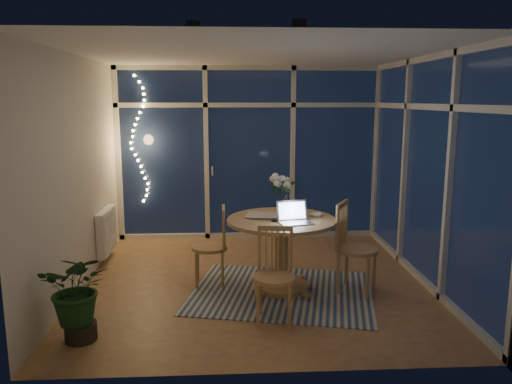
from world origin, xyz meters
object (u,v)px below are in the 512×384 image
chair_right (357,248)px  potted_plant (79,300)px  dining_table (281,254)px  laptop (296,212)px  flower_vase (286,204)px  chair_left (209,246)px  chair_front (274,276)px

chair_right → potted_plant: size_ratio=1.35×
dining_table → laptop: (0.13, -0.22, 0.53)m
dining_table → potted_plant: dining_table is taller
chair_right → flower_vase: bearing=92.1°
chair_left → chair_right: bearing=77.7°
dining_table → laptop: size_ratio=3.57×
chair_left → laptop: 1.13m
chair_right → potted_plant: 2.90m
chair_right → chair_front: (-0.98, -0.70, -0.05)m
flower_vase → dining_table: bearing=-107.1°
chair_left → laptop: bearing=64.3°
chair_front → flower_vase: size_ratio=4.40×
chair_left → chair_right: chair_right is taller
chair_right → chair_front: bearing=154.6°
chair_front → laptop: size_ratio=2.75×
laptop → chair_right: bearing=-4.3°
chair_front → potted_plant: size_ratio=1.22×
dining_table → flower_vase: bearing=72.9°
chair_front → potted_plant: 1.78m
potted_plant → dining_table: bearing=30.0°
dining_table → chair_right: 0.84m
potted_plant → chair_front: bearing=9.2°
laptop → flower_vase: laptop is taller
chair_left → chair_right: 1.66m
chair_left → potted_plant: (-1.10, -1.31, -0.08)m
dining_table → potted_plant: size_ratio=1.58×
laptop → flower_vase: (-0.05, 0.48, -0.02)m
chair_front → flower_vase: flower_vase is taller
chair_left → chair_front: chair_left is taller
flower_vase → chair_right: bearing=-27.1°
dining_table → chair_right: (0.82, -0.12, 0.10)m
flower_vase → potted_plant: flower_vase is taller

